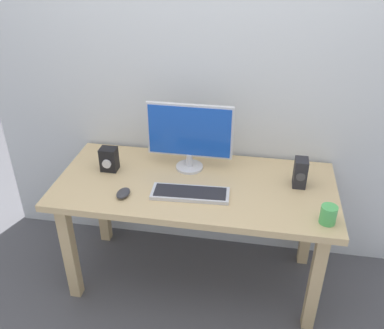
{
  "coord_description": "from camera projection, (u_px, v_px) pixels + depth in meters",
  "views": [
    {
      "loc": [
        0.32,
        -1.97,
        2.03
      ],
      "look_at": [
        -0.02,
        0.0,
        0.85
      ],
      "focal_mm": 39.29,
      "sensor_mm": 36.0,
      "label": 1
    }
  ],
  "objects": [
    {
      "name": "wall_back",
      "position": [
        208.0,
        27.0,
        2.33
      ],
      "size": [
        2.82,
        0.04,
        3.0
      ],
      "primitive_type": "cube",
      "color": "silver",
      "rests_on": "ground_plane"
    },
    {
      "name": "mouse",
      "position": [
        123.0,
        193.0,
        2.26
      ],
      "size": [
        0.08,
        0.11,
        0.03
      ],
      "primitive_type": "ellipsoid",
      "rotation": [
        0.0,
        0.0,
        -0.13
      ],
      "color": "#333338",
      "rests_on": "desk"
    },
    {
      "name": "audio_controller",
      "position": [
        109.0,
        159.0,
        2.47
      ],
      "size": [
        0.1,
        0.09,
        0.14
      ],
      "color": "black",
      "rests_on": "desk"
    },
    {
      "name": "coffee_mug",
      "position": [
        328.0,
        215.0,
        2.05
      ],
      "size": [
        0.08,
        0.08,
        0.1
      ],
      "primitive_type": "cylinder",
      "color": "#4CB259",
      "rests_on": "desk"
    },
    {
      "name": "desk",
      "position": [
        195.0,
        197.0,
        2.43
      ],
      "size": [
        1.58,
        0.72,
        0.73
      ],
      "color": "tan",
      "rests_on": "ground_plane"
    },
    {
      "name": "ground_plane",
      "position": [
        195.0,
        276.0,
        2.75
      ],
      "size": [
        6.0,
        6.0,
        0.0
      ],
      "primitive_type": "plane",
      "color": "#4C4C51"
    },
    {
      "name": "speaker_right",
      "position": [
        300.0,
        173.0,
        2.32
      ],
      "size": [
        0.07,
        0.1,
        0.17
      ],
      "color": "#232328",
      "rests_on": "desk"
    },
    {
      "name": "keyboard_primary",
      "position": [
        190.0,
        193.0,
        2.27
      ],
      "size": [
        0.43,
        0.17,
        0.02
      ],
      "color": "silver",
      "rests_on": "desk"
    },
    {
      "name": "monitor",
      "position": [
        190.0,
        134.0,
        2.42
      ],
      "size": [
        0.5,
        0.16,
        0.41
      ],
      "color": "silver",
      "rests_on": "desk"
    }
  ]
}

